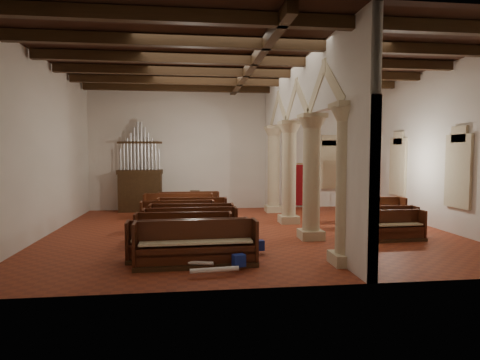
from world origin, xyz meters
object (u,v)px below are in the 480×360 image
at_px(lectern, 195,203).
at_px(nave_pew_0, 196,251).
at_px(processional_banner, 351,196).
at_px(pipe_organ, 140,183).
at_px(aisle_pew_0, 396,230).

relative_size(lectern, nave_pew_0, 0.35).
bearing_deg(processional_banner, pipe_organ, -165.85).
height_order(processional_banner, aisle_pew_0, processional_banner).
relative_size(lectern, processional_banner, 0.41).
relative_size(pipe_organ, aisle_pew_0, 2.36).
bearing_deg(pipe_organ, nave_pew_0, -75.36).
bearing_deg(lectern, nave_pew_0, -82.43).
distance_m(lectern, processional_banner, 7.27).
bearing_deg(pipe_organ, aisle_pew_0, -40.00).
relative_size(processional_banner, nave_pew_0, 0.86).
relative_size(pipe_organ, processional_banner, 1.66).
bearing_deg(processional_banner, lectern, -163.29).
relative_size(processional_banner, aisle_pew_0, 1.42).
xyz_separation_m(pipe_organ, processional_banner, (9.80, -1.87, -0.54)).
xyz_separation_m(lectern, processional_banner, (7.19, -1.04, 0.39)).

